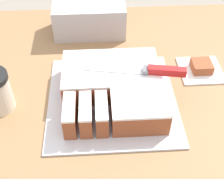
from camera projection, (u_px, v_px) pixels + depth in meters
cake_board at (112, 99)px, 0.92m from camera, size 0.37×0.38×0.01m
cake at (114, 88)px, 0.89m from camera, size 0.28×0.29×0.07m
knife at (154, 71)px, 0.88m from camera, size 0.29×0.08×0.02m
paper_napkin at (200, 70)px, 1.01m from camera, size 0.14×0.14×0.01m
brownie at (202, 66)px, 1.00m from camera, size 0.06×0.06×0.03m
storage_box at (90, 18)px, 1.14m from camera, size 0.26×0.15×0.12m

